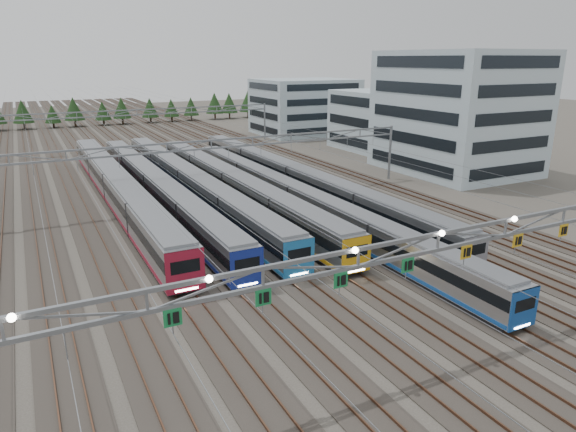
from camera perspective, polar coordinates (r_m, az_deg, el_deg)
name	(u,v)px	position (r m, az deg, el deg)	size (l,w,h in m)	color
ground	(428,352)	(34.22, 15.28, -14.34)	(400.00, 400.00, 0.00)	#47423A
track_bed	(125,132)	(123.76, -17.62, 8.85)	(54.00, 260.00, 5.42)	#2D2823
train_a	(116,187)	(67.35, -18.53, 3.08)	(3.04, 60.11, 3.97)	black
train_b	(155,187)	(66.86, -14.53, 3.18)	(2.79, 59.72, 3.64)	black
train_c	(189,182)	(68.44, -10.97, 3.75)	(2.83, 60.94, 3.68)	black
train_d	(233,185)	(65.99, -6.18, 3.46)	(2.82, 55.73, 3.67)	black
train_e	(297,198)	(59.85, 1.01, 1.96)	(2.54, 62.62, 3.29)	black
train_f	(295,178)	(69.58, 0.77, 4.24)	(2.76, 63.87, 3.60)	black
gantry_near	(438,246)	(31.09, 16.38, -3.20)	(56.36, 0.61, 8.08)	gray
gantry_mid	(212,152)	(65.32, -8.48, 7.09)	(56.36, 0.36, 8.00)	gray
gantry_far	(137,117)	(108.53, -16.41, 10.51)	(56.36, 0.36, 8.00)	gray
depot_bldg_south	(457,112)	(87.03, 18.26, 10.88)	(18.00, 22.00, 18.77)	#A9C0CA
depot_bldg_mid	(378,120)	(106.17, 9.96, 10.46)	(14.00, 16.00, 11.49)	#A9C0CA
depot_bldg_north	(304,107)	(126.98, 1.84, 12.06)	(22.00, 18.00, 12.89)	#A9C0CA
treeline	(125,109)	(152.44, -17.64, 11.29)	(106.40, 5.60, 7.02)	#332114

